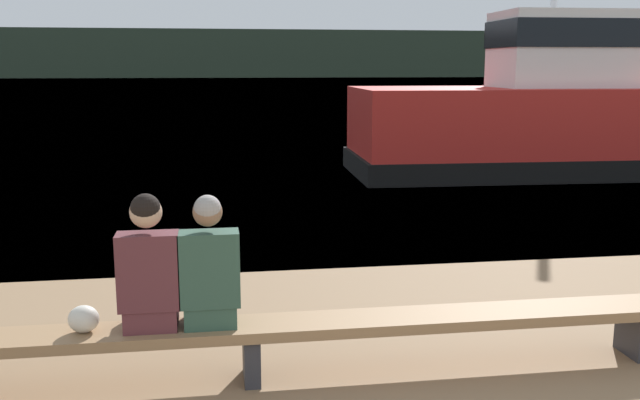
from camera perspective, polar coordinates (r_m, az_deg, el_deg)
The scene contains 7 objects.
water_surface at distance 127.97m, azimuth -8.28°, elevation 9.58°, with size 240.00×240.00×0.00m, color #426B8E.
far_shoreline at distance 143.56m, azimuth -8.40°, elevation 11.49°, with size 600.00×12.00×9.03m, color #2D3D2D.
bench_main at distance 5.45m, azimuth -5.55°, elevation -10.58°, with size 6.85×0.43×0.45m.
person_left at distance 5.29m, azimuth -13.55°, elevation -5.37°, with size 0.44×0.39×1.01m.
person_right at distance 5.28m, azimuth -8.85°, elevation -5.49°, with size 0.44×0.38×0.99m.
shopping_bag at distance 5.47m, azimuth -18.39°, elevation -9.02°, with size 0.22×0.19×0.20m.
tugboat_red at distance 16.48m, azimuth 17.53°, elevation 5.98°, with size 8.42×3.46×6.37m.
Camera 1 is at (-1.26, -1.73, 2.35)m, focal length 40.00 mm.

